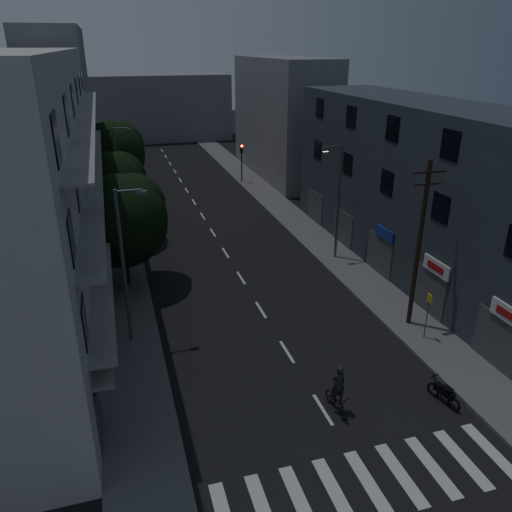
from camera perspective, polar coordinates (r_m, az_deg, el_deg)
ground at (r=41.62m, az=-5.08°, el=2.90°), size 160.00×160.00×0.00m
sidewalk_left at (r=40.91m, az=-15.43°, el=1.89°), size 3.00×90.00×0.15m
sidewalk_right at (r=43.57m, az=4.63°, el=3.96°), size 3.00×90.00×0.15m
crosswalk at (r=19.70m, az=12.73°, el=-23.96°), size 10.90×3.00×0.01m
lane_markings at (r=47.44m, az=-6.63°, el=5.39°), size 0.15×60.50×0.01m
building_left at (r=32.52m, az=-24.18°, el=8.13°), size 7.00×36.00×14.00m
building_right at (r=34.73m, az=18.51°, el=7.23°), size 6.19×28.00×11.00m
building_far_left at (r=61.86m, az=-21.38°, el=15.72°), size 6.00×20.00×16.00m
building_far_right at (r=59.22m, az=3.02°, el=15.46°), size 6.00×20.00×13.00m
building_far_end at (r=84.23m, az=-11.73°, el=16.25°), size 24.00×8.00×10.00m
tree_near at (r=31.42m, az=-15.17°, el=4.27°), size 5.74×5.74×7.07m
tree_mid at (r=38.89m, az=-16.35°, el=7.56°), size 5.65×5.65×6.95m
tree_far at (r=49.52m, az=-16.14°, el=11.32°), size 6.20×6.20×7.67m
traffic_signal_far_right at (r=55.58m, az=-1.65°, el=11.43°), size 0.28×0.37×4.10m
traffic_signal_far_left at (r=54.10m, az=-15.28°, el=10.32°), size 0.28×0.37×4.10m
street_lamp_left_near at (r=24.99m, az=-14.72°, el=-0.48°), size 1.51×0.25×8.00m
street_lamp_right at (r=34.91m, az=9.28°, el=6.67°), size 1.51×0.25×8.00m
street_lamp_left_far at (r=43.44m, az=-15.48°, el=9.36°), size 1.51×0.25×8.00m
utility_pole at (r=26.95m, az=18.16°, el=1.47°), size 1.80×0.24×9.00m
bus_stop_sign at (r=26.95m, az=19.08°, el=-5.65°), size 0.06×0.35×2.52m
motorcycle at (r=23.58m, az=20.67°, el=-14.51°), size 0.63×1.76×1.14m
cyclist at (r=21.81m, az=9.25°, el=-15.51°), size 0.75×1.82×2.25m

